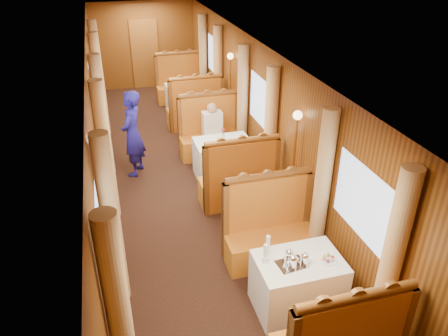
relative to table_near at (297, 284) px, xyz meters
name	(u,v)px	position (x,y,z in m)	size (l,w,h in m)	color
floor	(185,181)	(-0.75, 3.50, -0.38)	(3.00, 12.00, 0.01)	black
ceiling	(179,50)	(-0.75, 3.50, 2.12)	(3.00, 12.00, 0.01)	silver
wall_far	(144,45)	(-0.75, 9.50, 0.88)	(3.00, 2.50, 0.01)	brown
wall_left	(96,130)	(-2.25, 3.50, 0.88)	(12.00, 2.50, 0.01)	brown
wall_right	(261,112)	(0.75, 3.50, 0.88)	(12.00, 2.50, 0.01)	brown
doorway_far	(145,54)	(-0.75, 9.47, 0.62)	(0.80, 0.04, 2.00)	brown
table_near	(297,284)	(0.00, 0.00, 0.00)	(1.05, 0.72, 0.75)	white
banquette_near_aft	(269,233)	(0.00, 1.01, 0.05)	(1.30, 0.55, 1.34)	#A84012
table_mid	(223,159)	(0.00, 3.50, 0.00)	(1.05, 0.72, 0.75)	white
banquette_mid_fwd	(239,183)	(0.00, 2.49, 0.05)	(1.30, 0.55, 1.34)	#A84012
banquette_mid_aft	(210,136)	(0.00, 4.51, 0.05)	(1.30, 0.55, 1.34)	#A84012
table_far	(187,99)	(0.00, 7.00, 0.00)	(1.05, 0.72, 0.75)	white
banquette_far_fwd	(195,111)	(0.00, 5.99, 0.05)	(1.30, 0.55, 1.34)	#A84012
banquette_far_aft	(180,86)	(0.00, 8.01, 0.05)	(1.30, 0.55, 1.34)	#A84012
tea_tray	(291,265)	(-0.13, -0.05, 0.38)	(0.34, 0.26, 0.01)	silver
teapot_left	(293,263)	(-0.14, -0.10, 0.45)	(0.18, 0.14, 0.15)	silver
teapot_right	(305,260)	(0.02, -0.08, 0.44)	(0.16, 0.12, 0.13)	silver
teapot_back	(289,256)	(-0.13, 0.04, 0.44)	(0.16, 0.12, 0.13)	silver
fruit_plate	(328,259)	(0.33, -0.08, 0.39)	(0.23, 0.23, 0.05)	white
cup_inboard	(265,255)	(-0.42, 0.08, 0.48)	(0.08, 0.08, 0.26)	white
cup_outboard	(268,247)	(-0.33, 0.23, 0.48)	(0.08, 0.08, 0.26)	white
rose_vase_mid	(223,132)	(0.01, 3.51, 0.55)	(0.06, 0.06, 0.36)	silver
rose_vase_far	(187,78)	(0.02, 7.00, 0.55)	(0.06, 0.06, 0.36)	silver
window_left_near	(101,246)	(-2.24, 0.00, 1.07)	(1.20, 0.90, 0.01)	#98ADCC
curtain_left_near_a	(120,322)	(-2.13, -0.78, 0.80)	(0.22, 0.22, 2.35)	tan
curtain_left_near_b	(111,223)	(-2.13, 0.78, 0.80)	(0.22, 0.22, 2.35)	tan
window_right_near	(363,203)	(0.74, 0.00, 1.07)	(1.20, 0.90, 0.01)	#98ADCC
curtain_right_near_a	(390,266)	(0.63, -0.78, 0.80)	(0.22, 0.22, 2.35)	tan
curtain_right_near_b	(322,190)	(0.63, 0.78, 0.80)	(0.22, 0.22, 2.35)	tan
window_left_mid	(95,119)	(-2.24, 3.50, 1.07)	(1.20, 0.90, 0.01)	#98ADCC
curtain_left_mid_a	(105,153)	(-2.13, 2.72, 0.80)	(0.22, 0.22, 2.35)	tan
curtain_left_mid_b	(102,117)	(-2.13, 4.28, 0.80)	(0.22, 0.22, 2.35)	tan
window_right_mid	(261,102)	(0.74, 3.50, 1.07)	(1.20, 0.90, 0.01)	#98ADCC
curtain_right_mid_a	(270,133)	(0.63, 2.72, 0.80)	(0.22, 0.22, 2.35)	tan
curtain_right_mid_b	(243,103)	(0.63, 4.28, 0.80)	(0.22, 0.22, 2.35)	tan
window_left_far	(92,64)	(-2.24, 7.00, 1.07)	(1.20, 0.90, 0.01)	#98ADCC
curtain_left_far_a	(100,85)	(-2.13, 6.22, 0.80)	(0.22, 0.22, 2.35)	tan
curtain_left_far_b	(98,67)	(-2.13, 7.78, 0.80)	(0.22, 0.22, 2.35)	tan
window_right_far	(214,56)	(0.74, 7.00, 1.07)	(1.20, 0.90, 0.01)	#98ADCC
curtain_right_far_a	(218,76)	(0.63, 6.22, 0.80)	(0.22, 0.22, 2.35)	tan
curtain_right_far_b	(203,59)	(0.63, 7.78, 0.80)	(0.22, 0.22, 2.35)	tan
sconce_left_fore	(105,170)	(-2.15, 1.75, 1.01)	(0.14, 0.14, 1.95)	#BF8C3F
sconce_right_fore	(295,146)	(0.65, 1.75, 1.01)	(0.14, 0.14, 1.95)	#BF8C3F
sconce_left_aft	(98,90)	(-2.15, 5.25, 1.01)	(0.14, 0.14, 1.95)	#BF8C3F
sconce_right_aft	(230,79)	(0.65, 5.25, 1.01)	(0.14, 0.14, 1.95)	#BF8C3F
steward	(132,134)	(-1.62, 4.09, 0.47)	(0.62, 0.40, 1.69)	navy
passenger	(212,126)	(0.00, 4.30, 0.37)	(0.40, 0.44, 0.76)	beige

